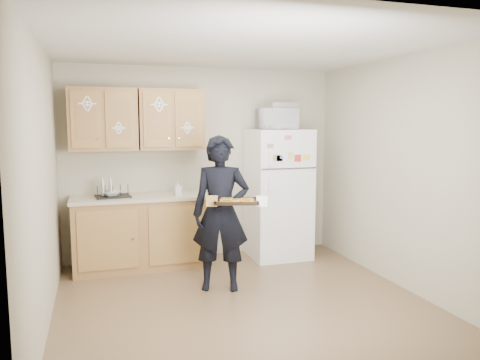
{
  "coord_description": "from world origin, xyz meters",
  "views": [
    {
      "loc": [
        -1.37,
        -4.28,
        1.79
      ],
      "look_at": [
        0.11,
        0.45,
        1.18
      ],
      "focal_mm": 35.0,
      "sensor_mm": 36.0,
      "label": 1
    }
  ],
  "objects_px": {
    "dish_rack": "(113,191)",
    "person": "(221,213)",
    "refrigerator": "(278,194)",
    "baking_tray": "(237,202)",
    "microwave": "(277,119)"
  },
  "relations": [
    {
      "from": "person",
      "to": "dish_rack",
      "type": "bearing_deg",
      "value": 154.3
    },
    {
      "from": "person",
      "to": "dish_rack",
      "type": "height_order",
      "value": "person"
    },
    {
      "from": "microwave",
      "to": "dish_rack",
      "type": "height_order",
      "value": "microwave"
    },
    {
      "from": "refrigerator",
      "to": "person",
      "type": "relative_size",
      "value": 1.03
    },
    {
      "from": "refrigerator",
      "to": "baking_tray",
      "type": "xyz_separation_m",
      "value": [
        -0.96,
        -1.26,
        0.14
      ]
    },
    {
      "from": "dish_rack",
      "to": "microwave",
      "type": "bearing_deg",
      "value": -2.45
    },
    {
      "from": "microwave",
      "to": "dish_rack",
      "type": "xyz_separation_m",
      "value": [
        -2.07,
        0.09,
        -0.86
      ]
    },
    {
      "from": "baking_tray",
      "to": "refrigerator",
      "type": "bearing_deg",
      "value": 70.54
    },
    {
      "from": "dish_rack",
      "to": "baking_tray",
      "type": "bearing_deg",
      "value": -48.25
    },
    {
      "from": "baking_tray",
      "to": "microwave",
      "type": "height_order",
      "value": "microwave"
    },
    {
      "from": "refrigerator",
      "to": "person",
      "type": "distance_m",
      "value": 1.43
    },
    {
      "from": "dish_rack",
      "to": "person",
      "type": "bearing_deg",
      "value": -43.51
    },
    {
      "from": "refrigerator",
      "to": "person",
      "type": "bearing_deg",
      "value": -137.15
    },
    {
      "from": "baking_tray",
      "to": "microwave",
      "type": "relative_size",
      "value": 0.91
    },
    {
      "from": "refrigerator",
      "to": "person",
      "type": "height_order",
      "value": "refrigerator"
    }
  ]
}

